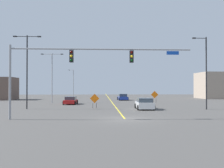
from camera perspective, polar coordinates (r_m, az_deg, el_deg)
ground at (r=22.09m, az=2.93°, el=-7.97°), size 150.03×150.03×0.00m
road_centre_stripe at (r=63.58m, az=-0.73°, el=-3.26°), size 0.16×83.35×0.01m
traffic_signal_assembly at (r=22.02m, az=-8.30°, el=5.16°), size 15.90×0.44×6.45m
street_lamp_mid_right at (r=33.67m, az=-18.86°, el=3.90°), size 3.51×0.24×9.43m
street_lamp_near_right at (r=33.42m, az=20.58°, el=3.05°), size 1.84×0.24×9.10m
street_lamp_near_left at (r=45.73m, az=-13.56°, el=2.33°), size 3.94×0.24×8.86m
street_lamp_far_right at (r=75.36m, az=-8.90°, el=0.51°), size 1.60×0.24×8.09m
construction_sign_median_far at (r=46.25m, az=9.73°, el=-2.52°), size 1.36×0.18×2.12m
construction_sign_left_lane at (r=33.09m, az=-4.01°, el=-3.48°), size 1.24×0.19×1.92m
car_white_near at (r=31.83m, az=7.44°, el=-4.52°), size 2.25×4.17×1.43m
car_red_distant at (r=41.56m, az=-9.44°, el=-3.74°), size 2.12×4.17×1.26m
car_blue_mid at (r=54.19m, az=2.47°, el=-3.04°), size 2.20×4.60×1.36m
roadside_building_west at (r=60.92m, az=-24.22°, el=-0.95°), size 6.53×5.83×5.01m
roadside_building_east at (r=67.38m, az=22.01°, el=-0.31°), size 6.65×7.95×6.50m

